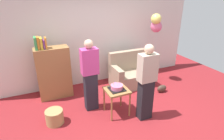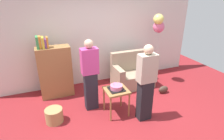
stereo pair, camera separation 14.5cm
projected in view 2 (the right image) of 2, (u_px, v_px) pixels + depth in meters
The scene contains 11 objects.
ground_plane at pixel (128, 118), 4.04m from camera, with size 8.00×8.00×0.00m, color maroon.
wall_back at pixel (98, 36), 5.26m from camera, with size 6.00×0.10×2.70m, color silver.
couch at pixel (132, 74), 5.33m from camera, with size 1.10×0.70×0.96m.
bookshelf at pixel (55, 71), 4.68m from camera, with size 0.80×0.36×1.58m.
side_table at pixel (116, 93), 4.02m from camera, with size 0.48×0.48×0.60m.
birthday_cake at pixel (116, 87), 3.96m from camera, with size 0.32×0.32×0.17m.
person_blowing_candles at pixel (90, 75), 4.09m from camera, with size 0.36×0.22×1.63m.
person_holding_cake at pixel (146, 83), 3.73m from camera, with size 0.36×0.22×1.63m.
wicker_basket at pixel (54, 115), 3.88m from camera, with size 0.36×0.36×0.30m, color #A88451.
handbag at pixel (163, 90), 4.99m from camera, with size 0.28×0.14×0.20m, color #473328.
balloon_bunch at pixel (159, 24), 5.02m from camera, with size 0.36×0.35×1.97m.
Camera 2 is at (-1.54, -2.94, 2.55)m, focal length 30.09 mm.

